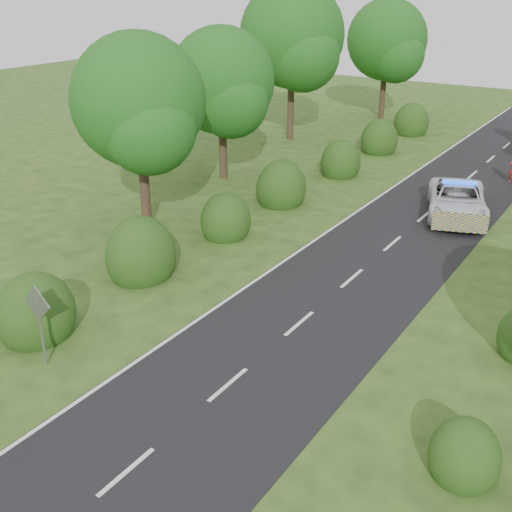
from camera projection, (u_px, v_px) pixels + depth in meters
The scene contains 10 objects.
ground at pixel (127, 472), 14.49m from camera, with size 120.00×120.00×0.00m, color #29441C.
road at pixel (383, 252), 26.05m from camera, with size 6.00×70.00×0.02m, color black.
road_markings at pixel (325, 260), 25.23m from camera, with size 4.96×70.00×0.01m.
hedgerow_left at pixel (205, 228), 26.42m from camera, with size 2.75×50.41×3.00m.
tree_left_a at pixel (141, 107), 26.31m from camera, with size 5.74×5.60×8.38m.
tree_left_b at pixel (224, 86), 33.34m from camera, with size 5.74×5.60×8.07m.
tree_left_c at pixel (295, 40), 41.14m from camera, with size 6.97×6.80×10.22m.
tree_left_d at pixel (389, 43), 48.00m from camera, with size 6.15×6.00×8.89m.
road_sign at pixel (39, 314), 17.84m from camera, with size 1.06×0.08×2.53m.
police_van at pixel (457, 200), 29.63m from camera, with size 4.22×6.09×1.69m.
Camera 1 is at (8.57, -7.93, 10.30)m, focal length 45.00 mm.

